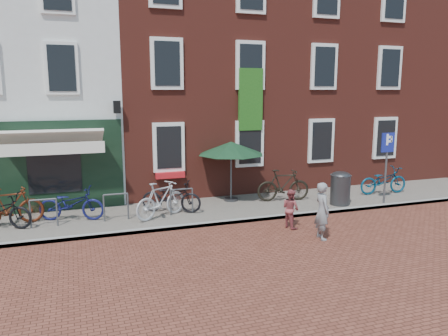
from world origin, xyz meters
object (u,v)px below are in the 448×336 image
object	(u,v)px
bicycle_2	(71,204)
bicycle_6	(383,180)
bicycle_1	(9,206)
bicycle_3	(161,200)
boy	(291,209)
parking_sign	(387,155)
bicycle_5	(283,185)
bicycle_4	(171,197)
litter_bin	(340,186)
parasol	(231,146)
woman	(322,211)

from	to	relation	value
bicycle_2	bicycle_6	bearing A→B (deg)	-73.77
bicycle_1	bicycle_2	xyz separation A→B (m)	(1.68, -0.03, -0.06)
bicycle_3	bicycle_6	world-z (taller)	bicycle_3
boy	bicycle_2	world-z (taller)	boy
parking_sign	bicycle_2	xyz separation A→B (m)	(-10.17, 1.39, -1.16)
bicycle_5	bicycle_3	bearing A→B (deg)	107.69
boy	bicycle_6	world-z (taller)	boy
bicycle_3	bicycle_4	world-z (taller)	bicycle_3
bicycle_4	bicycle_3	bearing A→B (deg)	166.38
parking_sign	bicycle_6	distance (m)	1.85
litter_bin	bicycle_3	distance (m)	6.06
parasol	litter_bin	bearing A→B (deg)	-27.40
bicycle_3	bicycle_5	world-z (taller)	same
woman	boy	distance (m)	1.21
bicycle_2	woman	bearing A→B (deg)	-102.57
bicycle_5	bicycle_1	bearing A→B (deg)	99.54
woman	bicycle_5	world-z (taller)	woman
bicycle_1	bicycle_2	distance (m)	1.68
bicycle_4	parasol	bearing A→B (deg)	-43.98
parking_sign	bicycle_4	xyz separation A→B (m)	(-7.17, 1.27, -1.16)
litter_bin	bicycle_3	bearing A→B (deg)	175.79
woman	bicycle_4	distance (m)	4.84
litter_bin	parasol	world-z (taller)	parasol
bicycle_4	bicycle_6	distance (m)	8.04
parking_sign	woman	world-z (taller)	parking_sign
bicycle_5	bicycle_6	xyz separation A→B (m)	(4.03, -0.25, -0.06)
bicycle_3	bicycle_1	bearing A→B (deg)	53.33
parasol	bicycle_6	xyz separation A→B (m)	(5.74, -0.90, -1.44)
parasol	bicycle_1	bearing A→B (deg)	-174.83
bicycle_5	bicycle_6	bearing A→B (deg)	-83.99
boy	parking_sign	bearing A→B (deg)	-91.27
parking_sign	boy	distance (m)	4.50
bicycle_3	bicycle_2	bearing A→B (deg)	48.59
bicycle_2	bicycle_4	distance (m)	3.00
woman	boy	world-z (taller)	woman
litter_bin	bicycle_5	world-z (taller)	litter_bin
bicycle_2	bicycle_4	size ratio (longest dim) A/B	1.00
parasol	bicycle_2	xyz separation A→B (m)	(-5.30, -0.66, -1.44)
boy	bicycle_4	size ratio (longest dim) A/B	0.59
bicycle_2	bicycle_6	size ratio (longest dim) A/B	1.00
litter_bin	woman	xyz separation A→B (m)	(-2.30, -2.59, 0.05)
woman	bicycle_2	size ratio (longest dim) A/B	0.80
parasol	bicycle_2	size ratio (longest dim) A/B	1.22
boy	bicycle_3	bearing A→B (deg)	44.75
parking_sign	bicycle_4	bearing A→B (deg)	169.96
boy	bicycle_2	size ratio (longest dim) A/B	0.59
bicycle_2	bicycle_5	xyz separation A→B (m)	(7.01, 0.02, 0.06)
bicycle_1	bicycle_2	bearing A→B (deg)	-100.61
woman	bicycle_3	size ratio (longest dim) A/B	0.83
bicycle_4	boy	bearing A→B (deg)	-101.42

